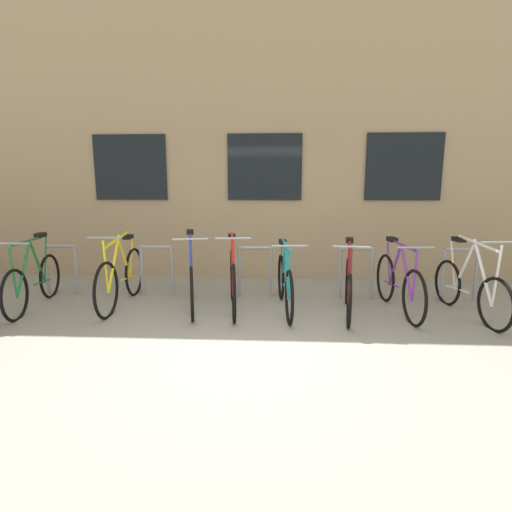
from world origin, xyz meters
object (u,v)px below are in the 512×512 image
object	(u,v)px
bicycle_blue	(192,280)
bicycle_white	(469,288)
bicycle_red	(233,280)
bicycle_teal	(285,283)
bicycle_yellow	(122,277)
bicycle_purple	(398,283)
bicycle_maroon	(348,286)
bicycle_green	(34,281)

from	to	relation	value
bicycle_blue	bicycle_white	world-z (taller)	same
bicycle_blue	bicycle_red	distance (m)	0.58
bicycle_red	bicycle_white	bearing A→B (deg)	-2.58
bicycle_white	bicycle_red	distance (m)	3.10
bicycle_teal	bicycle_yellow	bearing A→B (deg)	177.89
bicycle_purple	bicycle_white	world-z (taller)	bicycle_white
bicycle_blue	bicycle_red	size ratio (longest dim) A/B	0.97
bicycle_purple	bicycle_yellow	bearing A→B (deg)	178.79
bicycle_yellow	bicycle_maroon	bearing A→B (deg)	-3.62
bicycle_green	bicycle_red	size ratio (longest dim) A/B	0.98
bicycle_yellow	bicycle_maroon	size ratio (longest dim) A/B	1.11
bicycle_green	bicycle_yellow	size ratio (longest dim) A/B	0.94
bicycle_blue	bicycle_white	bearing A→B (deg)	-2.51
bicycle_maroon	bicycle_white	bearing A→B (deg)	-0.86
bicycle_white	bicycle_maroon	xyz separation A→B (m)	(-1.55, 0.02, -0.00)
bicycle_purple	bicycle_maroon	bearing A→B (deg)	-170.27
bicycle_purple	bicycle_maroon	world-z (taller)	bicycle_maroon
bicycle_red	bicycle_teal	world-z (taller)	bicycle_red
bicycle_purple	bicycle_teal	world-z (taller)	bicycle_teal
bicycle_blue	bicycle_green	bearing A→B (deg)	-177.14
bicycle_yellow	bicycle_purple	bearing A→B (deg)	-1.21
bicycle_red	bicycle_teal	bearing A→B (deg)	-0.20
bicycle_maroon	bicycle_red	bearing A→B (deg)	175.71
bicycle_yellow	bicycle_teal	size ratio (longest dim) A/B	1.03
bicycle_green	bicycle_white	distance (m)	5.86
bicycle_green	bicycle_red	bearing A→B (deg)	1.82
bicycle_green	bicycle_maroon	distance (m)	4.31
bicycle_maroon	bicycle_teal	bearing A→B (deg)	172.25
bicycle_yellow	bicycle_red	xyz separation A→B (m)	(1.59, -0.08, 0.00)
bicycle_yellow	bicycle_maroon	world-z (taller)	bicycle_yellow
bicycle_yellow	bicycle_white	xyz separation A→B (m)	(4.68, -0.22, -0.03)
bicycle_blue	bicycle_purple	bearing A→B (deg)	-0.41
bicycle_white	bicycle_blue	bearing A→B (deg)	177.49
bicycle_blue	bicycle_teal	distance (m)	1.29
bicycle_yellow	bicycle_purple	size ratio (longest dim) A/B	1.04
bicycle_yellow	bicycle_maroon	distance (m)	3.14
bicycle_blue	bicycle_teal	xyz separation A→B (m)	(1.29, -0.02, -0.02)
bicycle_red	bicycle_green	bearing A→B (deg)	-178.18
bicycle_white	bicycle_red	size ratio (longest dim) A/B	0.97
bicycle_green	bicycle_white	bearing A→B (deg)	-0.51
bicycle_blue	bicycle_yellow	world-z (taller)	bicycle_blue
bicycle_yellow	bicycle_white	world-z (taller)	bicycle_white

